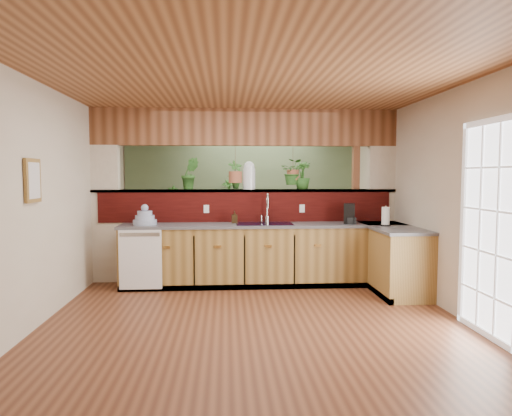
{
  "coord_description": "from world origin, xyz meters",
  "views": [
    {
      "loc": [
        -0.3,
        -5.6,
        1.6
      ],
      "look_at": [
        0.11,
        0.7,
        1.15
      ],
      "focal_mm": 32.0,
      "sensor_mm": 36.0,
      "label": 1
    }
  ],
  "objects": [
    {
      "name": "wall_front",
      "position": [
        0.0,
        -3.5,
        1.3
      ],
      "size": [
        4.6,
        0.02,
        2.6
      ],
      "primitive_type": "cube",
      "color": "beige",
      "rests_on": "ground"
    },
    {
      "name": "hanging_plant_a",
      "position": [
        -0.16,
        1.35,
        1.75
      ],
      "size": [
        0.27,
        0.23,
        0.56
      ],
      "color": "brown",
      "rests_on": "header_beam"
    },
    {
      "name": "french_door",
      "position": [
        2.27,
        -1.3,
        1.05
      ],
      "size": [
        0.06,
        1.02,
        2.16
      ],
      "primitive_type": "cube",
      "color": "white",
      "rests_on": "ground"
    },
    {
      "name": "pass_through_ledge",
      "position": [
        0.0,
        1.35,
        1.37
      ],
      "size": [
        4.6,
        0.21,
        0.04
      ],
      "primitive_type": "cube",
      "color": "brown",
      "rests_on": "ground"
    },
    {
      "name": "ledge_plant_left",
      "position": [
        -0.85,
        1.35,
        1.63
      ],
      "size": [
        0.3,
        0.26,
        0.48
      ],
      "primitive_type": "imported",
      "rotation": [
        0.0,
        0.0,
        0.21
      ],
      "color": "#26571E",
      "rests_on": "pass_through_ledge"
    },
    {
      "name": "sage_backwall",
      "position": [
        0.0,
        3.48,
        1.3
      ],
      "size": [
        4.55,
        0.02,
        2.55
      ],
      "primitive_type": "cube",
      "color": "#59714D",
      "rests_on": "ground"
    },
    {
      "name": "header_beam",
      "position": [
        0.0,
        1.35,
        2.33
      ],
      "size": [
        4.6,
        0.15,
        0.55
      ],
      "primitive_type": "cube",
      "color": "brown",
      "rests_on": "ground"
    },
    {
      "name": "faucet",
      "position": [
        0.3,
        1.13,
        1.14
      ],
      "size": [
        0.19,
        0.19,
        0.44
      ],
      "color": "#B7B7B2",
      "rests_on": "countertop"
    },
    {
      "name": "ground",
      "position": [
        0.0,
        0.0,
        0.0
      ],
      "size": [
        4.6,
        7.0,
        0.01
      ],
      "primitive_type": "cube",
      "color": "brown",
      "rests_on": "ground"
    },
    {
      "name": "dishwasher",
      "position": [
        -1.48,
        0.66,
        0.46
      ],
      "size": [
        0.58,
        0.03,
        0.82
      ],
      "color": "white",
      "rests_on": "ground"
    },
    {
      "name": "framed_print",
      "position": [
        -2.27,
        -0.8,
        1.55
      ],
      "size": [
        0.04,
        0.35,
        0.45
      ],
      "color": "brown",
      "rests_on": "wall_left"
    },
    {
      "name": "coffee_maker",
      "position": [
        1.49,
        0.92,
        1.03
      ],
      "size": [
        0.16,
        0.26,
        0.29
      ],
      "rotation": [
        0.0,
        0.0,
        -0.28
      ],
      "color": "black",
      "rests_on": "countertop"
    },
    {
      "name": "shelf_plant_a",
      "position": [
        -1.32,
        3.25,
        1.21
      ],
      "size": [
        0.22,
        0.16,
        0.39
      ],
      "primitive_type": "imported",
      "rotation": [
        0.0,
        0.0,
        -0.12
      ],
      "color": "#26571E",
      "rests_on": "shelving_console"
    },
    {
      "name": "wall_back",
      "position": [
        0.0,
        3.5,
        1.3
      ],
      "size": [
        4.6,
        0.02,
        2.6
      ],
      "primitive_type": "cube",
      "color": "beige",
      "rests_on": "ground"
    },
    {
      "name": "shelving_console",
      "position": [
        -0.67,
        3.25,
        0.5
      ],
      "size": [
        1.61,
        0.84,
        1.04
      ],
      "primitive_type": "cube",
      "rotation": [
        0.0,
        0.0,
        -0.29
      ],
      "color": "black",
      "rests_on": "ground"
    },
    {
      "name": "navy_sink",
      "position": [
        0.25,
        0.98,
        0.82
      ],
      "size": [
        0.82,
        0.5,
        0.18
      ],
      "color": "black",
      "rests_on": "countertop"
    },
    {
      "name": "dish_stack",
      "position": [
        -1.46,
        0.95,
        0.99
      ],
      "size": [
        0.34,
        0.34,
        0.29
      ],
      "color": "#919DBC",
      "rests_on": "countertop"
    },
    {
      "name": "countertop",
      "position": [
        0.84,
        0.87,
        0.45
      ],
      "size": [
        4.14,
        1.52,
        0.9
      ],
      "color": "brown",
      "rests_on": "ground"
    },
    {
      "name": "wall_left",
      "position": [
        -2.3,
        0.0,
        1.3
      ],
      "size": [
        0.02,
        7.0,
        2.6
      ],
      "primitive_type": "cube",
      "color": "beige",
      "rests_on": "ground"
    },
    {
      "name": "glass_jar",
      "position": [
        0.05,
        1.35,
        1.6
      ],
      "size": [
        0.19,
        0.19,
        0.42
      ],
      "color": "silver",
      "rests_on": "pass_through_ledge"
    },
    {
      "name": "shelf_plant_b",
      "position": [
        -0.25,
        3.25,
        1.27
      ],
      "size": [
        0.37,
        0.37,
        0.51
      ],
      "primitive_type": "imported",
      "rotation": [
        0.0,
        0.0,
        -0.38
      ],
      "color": "#26571E",
      "rests_on": "shelving_console"
    },
    {
      "name": "hanging_plant_b",
      "position": [
        0.72,
        1.35,
        1.82
      ],
      "size": [
        0.43,
        0.4,
        0.52
      ],
      "color": "brown",
      "rests_on": "header_beam"
    },
    {
      "name": "ledge_plant_right",
      "position": [
        0.87,
        1.35,
        1.6
      ],
      "size": [
        0.31,
        0.31,
        0.43
      ],
      "primitive_type": "imported",
      "rotation": [
        0.0,
        0.0,
        -0.4
      ],
      "color": "#26571E",
      "rests_on": "pass_through_ledge"
    },
    {
      "name": "soap_dispenser",
      "position": [
        -0.18,
        1.09,
        0.99
      ],
      "size": [
        0.09,
        0.09,
        0.18
      ],
      "primitive_type": "imported",
      "rotation": [
        0.0,
        0.0,
        0.04
      ],
      "color": "#322312",
      "rests_on": "countertop"
    },
    {
      "name": "wall_right",
      "position": [
        2.3,
        0.0,
        1.3
      ],
      "size": [
        0.02,
        7.0,
        2.6
      ],
      "primitive_type": "cube",
      "color": "beige",
      "rests_on": "ground"
    },
    {
      "name": "ceiling",
      "position": [
        0.0,
        0.0,
        2.6
      ],
      "size": [
        4.6,
        7.0,
        0.01
      ],
      "primitive_type": "cube",
      "color": "brown",
      "rests_on": "ground"
    },
    {
      "name": "floor_plant",
      "position": [
        1.31,
        2.47,
        0.36
      ],
      "size": [
        0.73,
        0.66,
        0.71
      ],
      "primitive_type": "imported",
      "rotation": [
        0.0,
        0.0,
        -0.18
      ],
      "color": "#26571E",
      "rests_on": "ground"
    },
    {
      "name": "pass_through_partition",
      "position": [
        0.03,
        1.35,
        1.19
      ],
      "size": [
        4.6,
        0.21,
        2.6
      ],
      "color": "beige",
      "rests_on": "ground"
    },
    {
      "name": "paper_towel",
      "position": [
        1.91,
        0.59,
        1.03
      ],
      "size": [
        0.13,
        0.13,
        0.28
      ],
      "color": "black",
      "rests_on": "countertop"
    }
  ]
}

